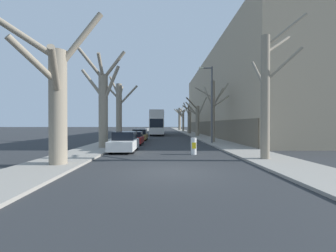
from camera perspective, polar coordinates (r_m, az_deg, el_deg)
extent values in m
plane|color=#2B2D30|center=(9.76, 0.59, -11.55)|extent=(300.00, 300.00, 0.00)
cube|color=gray|center=(59.81, -6.67, -1.41)|extent=(2.98, 120.00, 0.12)
cube|color=gray|center=(59.88, 4.30, -1.40)|extent=(2.98, 120.00, 0.12)
cube|color=tan|center=(41.88, 16.05, 6.81)|extent=(10.00, 45.86, 13.32)
cube|color=#6B5E4C|center=(40.40, 9.23, -0.63)|extent=(0.12, 44.95, 2.50)
cylinder|color=gray|center=(12.06, -26.15, 4.01)|extent=(0.83, 0.83, 5.57)
cylinder|color=gray|center=(11.78, -30.71, 13.75)|extent=(1.47, 2.14, 1.79)
cylinder|color=gray|center=(12.74, -33.99, 19.16)|extent=(3.16, 1.82, 2.15)
cylinder|color=gray|center=(11.04, -26.82, 11.92)|extent=(1.11, 2.54, 1.74)
cylinder|color=gray|center=(12.51, -21.53, 19.50)|extent=(2.24, 0.68, 2.97)
cylinder|color=gray|center=(19.17, -16.12, 3.49)|extent=(0.74, 0.74, 6.09)
cylinder|color=gray|center=(20.37, -18.60, 10.17)|extent=(2.43, 1.65, 2.72)
cylinder|color=gray|center=(19.47, -13.62, 14.71)|extent=(1.98, 0.42, 2.39)
cylinder|color=gray|center=(19.04, -16.69, 14.25)|extent=(0.27, 1.56, 1.90)
cylinder|color=gray|center=(18.94, -14.34, 10.06)|extent=(1.69, 0.97, 3.02)
cylinder|color=gray|center=(19.65, -18.94, 14.67)|extent=(2.02, 1.02, 2.46)
cylinder|color=gray|center=(26.85, -12.34, 3.32)|extent=(0.67, 0.67, 6.74)
cylinder|color=gray|center=(28.01, -11.93, 7.63)|extent=(0.26, 2.18, 2.54)
cylinder|color=gray|center=(26.71, -10.12, 7.64)|extent=(2.34, 0.52, 2.38)
cylinder|color=gray|center=(27.68, -13.43, 9.71)|extent=(1.50, 1.10, 2.56)
cylinder|color=gray|center=(27.45, -14.15, 8.59)|extent=(2.02, 0.63, 2.07)
cylinder|color=gray|center=(13.63, 23.45, 6.48)|extent=(0.47, 0.47, 6.93)
cylinder|color=gray|center=(14.99, 27.75, 20.71)|extent=(2.38, 0.19, 1.94)
cylinder|color=gray|center=(15.24, 26.09, 18.04)|extent=(2.15, 1.37, 1.50)
cylinder|color=gray|center=(15.17, 21.96, 12.12)|extent=(0.56, 2.81, 2.29)
cylinder|color=gray|center=(14.10, 27.25, 13.66)|extent=(1.91, 0.69, 1.83)
cylinder|color=gray|center=(24.91, 11.29, 3.54)|extent=(0.45, 0.45, 6.73)
cylinder|color=gray|center=(24.13, 12.47, 6.92)|extent=(0.74, 2.11, 1.87)
cylinder|color=gray|center=(25.70, 10.24, 7.28)|extent=(0.82, 1.65, 2.55)
cylinder|color=gray|center=(25.17, 9.09, 8.44)|extent=(1.97, 0.66, 1.31)
cylinder|color=gray|center=(25.36, 13.18, 7.82)|extent=(1.87, 0.33, 2.51)
cylinder|color=gray|center=(25.19, 13.25, 6.08)|extent=(1.84, 0.19, 1.39)
cylinder|color=gray|center=(36.39, 7.46, 1.17)|extent=(0.60, 0.60, 4.95)
cylinder|color=gray|center=(35.55, 6.11, 5.68)|extent=(2.19, 1.95, 1.87)
cylinder|color=gray|center=(36.10, 5.61, 4.02)|extent=(2.55, 0.60, 1.62)
cylinder|color=gray|center=(36.39, 6.01, 4.38)|extent=(2.02, 0.31, 2.32)
cylinder|color=gray|center=(35.96, 8.60, 4.68)|extent=(1.51, 1.55, 3.27)
cylinder|color=gray|center=(47.49, 5.42, 0.75)|extent=(0.72, 0.72, 4.51)
cylinder|color=gray|center=(46.77, 5.32, 3.32)|extent=(0.64, 1.73, 1.56)
cylinder|color=gray|center=(48.27, 5.61, 2.33)|extent=(0.79, 1.74, 2.25)
cylinder|color=gray|center=(47.09, 5.27, 4.39)|extent=(0.68, 1.27, 2.12)
cylinder|color=gray|center=(48.21, 4.70, 4.22)|extent=(1.39, 1.70, 3.06)
cylinder|color=gray|center=(60.25, 3.87, 1.24)|extent=(0.57, 0.57, 5.66)
cylinder|color=gray|center=(60.87, 3.48, 2.95)|extent=(0.98, 1.43, 1.96)
cylinder|color=gray|center=(60.75, 2.98, 3.11)|extent=(2.04, 1.29, 2.52)
cylinder|color=gray|center=(61.17, 3.05, 3.30)|extent=(1.84, 2.08, 2.51)
cylinder|color=gray|center=(60.51, 4.74, 4.32)|extent=(2.00, 0.26, 2.37)
cylinder|color=gray|center=(60.89, 3.40, 3.95)|extent=(1.14, 1.37, 1.55)
cylinder|color=gray|center=(72.12, 2.95, 1.74)|extent=(0.80, 0.80, 7.21)
cylinder|color=gray|center=(73.07, 3.35, 3.68)|extent=(1.52, 1.97, 2.92)
cylinder|color=gray|center=(71.97, 3.59, 3.11)|extent=(1.90, 0.89, 2.43)
cylinder|color=gray|center=(73.36, 2.25, 3.66)|extent=(1.90, 2.70, 2.05)
cylinder|color=gray|center=(72.06, 3.65, 3.76)|extent=(1.95, 0.77, 1.41)
cube|color=silver|center=(42.19, -2.75, 0.00)|extent=(2.44, 11.47, 2.65)
cube|color=silver|center=(42.22, -2.75, 2.68)|extent=(2.39, 11.24, 1.31)
cube|color=#B8B1A9|center=(42.25, -2.75, 3.65)|extent=(2.39, 11.24, 0.12)
cube|color=black|center=(42.19, -2.75, 0.70)|extent=(2.47, 10.09, 1.38)
cube|color=black|center=(42.22, -2.75, 2.77)|extent=(2.47, 10.09, 0.99)
cube|color=black|center=(36.47, -2.94, 0.73)|extent=(2.20, 0.06, 1.45)
cylinder|color=black|center=(38.81, -4.41, -1.76)|extent=(0.30, 1.03, 1.03)
cylinder|color=black|center=(38.77, -1.30, -1.76)|extent=(0.30, 1.03, 1.03)
cylinder|color=black|center=(45.46, -3.98, -1.43)|extent=(0.30, 1.03, 1.03)
cylinder|color=black|center=(45.41, -1.33, -1.43)|extent=(0.30, 1.03, 1.03)
cube|color=silver|center=(17.17, -11.00, -4.61)|extent=(1.76, 4.33, 0.67)
cube|color=black|center=(17.38, -10.86, -2.42)|extent=(1.55, 2.25, 0.62)
cylinder|color=black|center=(16.07, -14.49, -5.69)|extent=(0.20, 0.62, 0.62)
cylinder|color=black|center=(15.79, -9.01, -5.79)|extent=(0.20, 0.62, 0.62)
cylinder|color=black|center=(18.59, -12.69, -4.85)|extent=(0.20, 0.62, 0.62)
cylinder|color=black|center=(18.36, -7.95, -4.91)|extent=(0.20, 0.62, 0.62)
cube|color=maroon|center=(22.77, -8.64, -3.45)|extent=(1.73, 4.09, 0.59)
cube|color=black|center=(22.98, -8.57, -2.05)|extent=(1.52, 2.12, 0.51)
cylinder|color=black|center=(21.68, -11.03, -4.06)|extent=(0.20, 0.64, 0.64)
cylinder|color=black|center=(21.48, -7.05, -4.10)|extent=(0.20, 0.64, 0.64)
cylinder|color=black|center=(24.09, -10.06, -3.60)|extent=(0.20, 0.64, 0.64)
cylinder|color=black|center=(23.92, -6.48, -3.63)|extent=(0.20, 0.64, 0.64)
cube|color=olive|center=(28.57, -7.19, -2.66)|extent=(1.81, 4.55, 0.58)
cube|color=black|center=(28.81, -7.14, -1.44)|extent=(1.60, 2.37, 0.63)
cylinder|color=black|center=(27.31, -9.14, -3.08)|extent=(0.20, 0.67, 0.67)
cylinder|color=black|center=(27.15, -5.80, -3.10)|extent=(0.20, 0.67, 0.67)
cylinder|color=black|center=(30.02, -8.45, -2.76)|extent=(0.20, 0.67, 0.67)
cylinder|color=black|center=(29.87, -5.41, -2.77)|extent=(0.20, 0.67, 0.67)
cylinder|color=#4C4F54|center=(23.08, 11.10, 5.14)|extent=(0.16, 0.16, 7.82)
cylinder|color=#4C4F54|center=(23.57, 9.77, 14.31)|extent=(1.10, 0.11, 0.11)
cube|color=beige|center=(23.47, 8.41, 14.37)|extent=(0.44, 0.20, 0.16)
cylinder|color=white|center=(15.16, 6.53, -5.10)|extent=(0.38, 0.38, 1.12)
cube|color=yellow|center=(14.96, 6.63, -4.96)|extent=(0.27, 0.01, 0.40)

